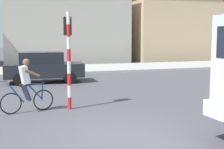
# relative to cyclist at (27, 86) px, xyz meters

# --- Properties ---
(ground_plane) EXTENTS (120.00, 120.00, 0.00)m
(ground_plane) POSITION_rel_cyclist_xyz_m (2.12, -3.20, -0.86)
(ground_plane) COLOR #4C4C51
(sidewalk_far) EXTENTS (80.00, 5.00, 0.16)m
(sidewalk_far) POSITION_rel_cyclist_xyz_m (2.12, 11.84, -0.78)
(sidewalk_far) COLOR #ADADA8
(sidewalk_far) RESTS_ON ground
(cyclist) EXTENTS (1.69, 0.60, 1.72)m
(cyclist) POSITION_rel_cyclist_xyz_m (0.00, 0.00, 0.00)
(cyclist) COLOR black
(cyclist) RESTS_ON ground
(traffic_light_pole) EXTENTS (0.24, 0.43, 3.20)m
(traffic_light_pole) POSITION_rel_cyclist_xyz_m (1.37, 0.10, 1.20)
(traffic_light_pole) COLOR red
(traffic_light_pole) RESTS_ON ground
(car_red_near) EXTENTS (4.08, 2.02, 1.60)m
(car_red_near) POSITION_rel_cyclist_xyz_m (1.18, 6.47, -0.05)
(car_red_near) COLOR #1E2328
(car_red_near) RESTS_ON ground
(building_mid_block) EXTENTS (10.99, 7.05, 6.52)m
(building_mid_block) POSITION_rel_cyclist_xyz_m (4.46, 19.59, 2.40)
(building_mid_block) COLOR #B2AD9E
(building_mid_block) RESTS_ON ground
(building_corner_right) EXTENTS (9.94, 6.29, 5.98)m
(building_corner_right) POSITION_rel_cyclist_xyz_m (15.75, 19.08, 2.13)
(building_corner_right) COLOR #D1B284
(building_corner_right) RESTS_ON ground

